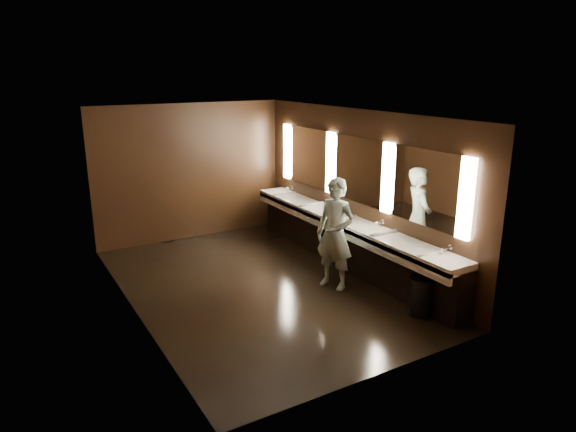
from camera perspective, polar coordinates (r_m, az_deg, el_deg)
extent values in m
plane|color=black|center=(8.58, -3.30, -7.72)|extent=(6.00, 6.00, 0.00)
cube|color=#2D2D2B|center=(7.88, -3.63, 11.25)|extent=(4.00, 6.00, 0.02)
cube|color=black|center=(10.81, -10.78, 4.82)|extent=(4.00, 0.02, 2.80)
cube|color=black|center=(5.74, 10.44, -5.25)|extent=(4.00, 0.02, 2.80)
cube|color=black|center=(7.46, -17.25, -0.69)|extent=(0.02, 6.00, 2.80)
cube|color=black|center=(9.17, 7.73, 2.96)|extent=(0.02, 6.00, 2.80)
cube|color=black|center=(9.34, 6.63, -3.11)|extent=(0.36, 5.40, 0.81)
cube|color=white|center=(9.15, 6.25, -0.58)|extent=(0.55, 5.40, 0.12)
cube|color=white|center=(9.04, 4.98, -1.30)|extent=(0.06, 5.40, 0.18)
cylinder|color=silver|center=(7.69, 17.23, -3.42)|extent=(0.18, 0.04, 0.04)
cylinder|color=silver|center=(8.68, 10.14, -0.71)|extent=(0.18, 0.04, 0.04)
cylinder|color=silver|center=(9.79, 4.59, 1.42)|extent=(0.18, 0.04, 0.04)
cylinder|color=silver|center=(10.99, 0.19, 3.09)|extent=(0.18, 0.04, 0.04)
cube|color=#FFEFCC|center=(7.40, 19.17, 1.80)|extent=(0.06, 0.22, 1.15)
cube|color=white|center=(7.93, 14.88, 3.08)|extent=(0.03, 1.32, 1.15)
cube|color=#FFEFCC|center=(8.48, 10.99, 4.16)|extent=(0.06, 0.23, 1.15)
cube|color=white|center=(9.09, 7.74, 5.10)|extent=(0.03, 1.32, 1.15)
cube|color=#FFEFCC|center=(9.71, 4.75, 5.89)|extent=(0.06, 0.23, 1.15)
cube|color=white|center=(10.38, 2.26, 6.59)|extent=(0.03, 1.32, 1.15)
cube|color=#FFEFCC|center=(11.04, -0.07, 7.18)|extent=(0.06, 0.22, 1.15)
imported|color=#97DAE1|center=(8.26, 5.25, -2.00)|extent=(0.66, 0.78, 1.81)
cylinder|color=black|center=(7.77, 14.62, -8.61)|extent=(0.47, 0.47, 0.56)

